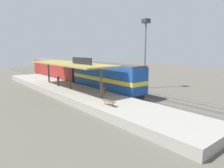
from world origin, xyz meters
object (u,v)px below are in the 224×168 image
platform_bench (109,101)px  person_walking (58,80)px  passenger_carriage_single (56,70)px  freight_car (101,74)px  locomotive (106,78)px  person_waiting (104,86)px  light_mast (145,39)px

platform_bench → person_walking: person_walking is taller
passenger_carriage_single → freight_car: bearing=-66.0°
person_walking → locomotive: bearing=-48.2°
platform_bench → person_waiting: bearing=57.7°
platform_bench → passenger_carriage_single: (6.00, 26.34, 0.97)m
locomotive → freight_car: bearing=59.1°
freight_car → light_mast: light_mast is taller
passenger_carriage_single → freight_car: 11.30m
platform_bench → locomotive: size_ratio=0.12×
locomotive → person_walking: (-5.15, 5.75, -0.56)m
platform_bench → freight_car: (10.60, 16.02, 0.63)m
freight_car → person_walking: 9.94m
person_waiting → freight_car: bearing=56.0°
locomotive → person_waiting: size_ratio=8.44×
locomotive → passenger_carriage_single: locomotive is taller
light_mast → person_waiting: 12.76m
freight_car → light_mast: bearing=-69.5°
platform_bench → person_waiting: (3.13, 4.96, 0.51)m
freight_car → person_walking: size_ratio=7.02×
platform_bench → light_mast: size_ratio=0.15×
freight_car → person_waiting: bearing=-124.0°
light_mast → person_waiting: light_mast is taller
person_walking → freight_car: bearing=11.2°
platform_bench → passenger_carriage_single: bearing=77.2°
platform_bench → person_walking: bearing=86.6°
freight_car → locomotive: bearing=-120.9°
platform_bench → locomotive: locomotive is taller
locomotive → freight_car: 8.97m
passenger_carriage_single → person_walking: bearing=-112.8°
passenger_carriage_single → platform_bench: bearing=-102.8°
locomotive → freight_car: locomotive is taller
locomotive → light_mast: size_ratio=1.23×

